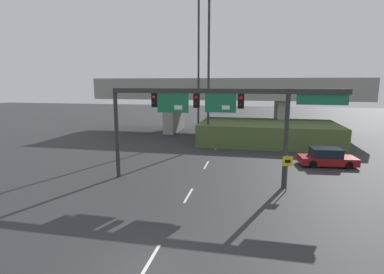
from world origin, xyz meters
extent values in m
plane|color=#2D2D30|center=(0.00, 0.00, 0.00)|extent=(160.00, 160.00, 0.00)
cube|color=silver|center=(0.00, 0.50, 0.00)|extent=(0.14, 2.40, 0.01)
cube|color=silver|center=(0.00, 7.49, 0.00)|extent=(0.14, 2.40, 0.01)
cube|color=silver|center=(0.00, 14.49, 0.00)|extent=(0.14, 2.40, 0.01)
cube|color=silver|center=(0.00, 21.48, 0.00)|extent=(0.14, 2.40, 0.01)
cube|color=silver|center=(0.00, 28.48, 0.00)|extent=(0.14, 2.40, 0.01)
cylinder|color=#2D2D30|center=(-5.77, 10.06, 3.19)|extent=(0.28, 0.28, 6.38)
cylinder|color=#2D2D30|center=(5.77, 10.06, 3.19)|extent=(0.28, 0.28, 6.38)
cube|color=#2D2D30|center=(1.79, 10.06, 6.22)|extent=(15.11, 0.32, 0.32)
cube|color=black|center=(-2.88, 10.06, 5.59)|extent=(0.40, 0.28, 0.95)
sphere|color=red|center=(-2.88, 9.88, 5.80)|extent=(0.22, 0.22, 0.22)
sphere|color=black|center=(-2.88, 9.88, 5.37)|extent=(0.22, 0.22, 0.22)
cube|color=black|center=(0.00, 10.06, 5.59)|extent=(0.40, 0.28, 0.95)
sphere|color=red|center=(0.00, 9.88, 5.80)|extent=(0.22, 0.22, 0.22)
sphere|color=black|center=(0.00, 9.88, 5.37)|extent=(0.22, 0.22, 0.22)
cube|color=black|center=(2.88, 10.06, 5.59)|extent=(0.40, 0.28, 0.95)
sphere|color=red|center=(2.88, 9.88, 5.80)|extent=(0.22, 0.22, 0.22)
sphere|color=black|center=(2.88, 9.88, 5.37)|extent=(0.22, 0.22, 0.22)
cube|color=#196B42|center=(-1.59, 9.96, 5.42)|extent=(2.14, 0.08, 1.29)
cube|color=white|center=(-1.21, 9.91, 5.13)|extent=(0.53, 0.03, 0.28)
cube|color=#196B42|center=(1.59, 9.96, 5.45)|extent=(2.01, 0.08, 1.22)
cube|color=white|center=(1.94, 9.91, 5.18)|extent=(0.50, 0.03, 0.27)
cube|color=#196B42|center=(7.73, 10.00, 5.74)|extent=(2.97, 0.07, 0.64)
cylinder|color=#4C4C4C|center=(5.87, 9.38, 1.16)|extent=(0.08, 0.08, 2.32)
cube|color=yellow|center=(5.87, 9.34, 1.97)|extent=(0.60, 0.03, 0.60)
cube|color=black|center=(5.87, 9.32, 1.97)|extent=(0.33, 0.01, 0.21)
cylinder|color=#2D2D30|center=(-1.05, 22.22, 8.16)|extent=(0.24, 0.24, 16.32)
cylinder|color=#2D2D30|center=(-3.02, 27.16, 8.47)|extent=(0.24, 0.24, 16.94)
cube|color=gray|center=(0.00, 31.34, 5.52)|extent=(34.11, 8.36, 1.77)
cube|color=gray|center=(0.00, 27.36, 6.85)|extent=(34.11, 0.40, 0.90)
cube|color=gray|center=(-7.25, 31.34, 2.32)|extent=(1.40, 6.69, 4.64)
cube|color=gray|center=(7.25, 31.34, 2.32)|extent=(1.40, 6.69, 4.64)
cube|color=#4C6033|center=(5.33, 25.06, 1.17)|extent=(15.02, 8.37, 2.35)
cube|color=maroon|center=(9.79, 16.25, 0.47)|extent=(4.59, 2.28, 0.61)
cube|color=black|center=(9.62, 16.24, 1.13)|extent=(2.45, 1.90, 0.71)
cylinder|color=black|center=(11.08, 17.21, 0.32)|extent=(0.66, 0.28, 0.64)
cylinder|color=black|center=(11.24, 15.56, 0.32)|extent=(0.66, 0.28, 0.64)
cylinder|color=black|center=(8.35, 16.95, 0.32)|extent=(0.66, 0.28, 0.64)
cylinder|color=black|center=(8.50, 15.30, 0.32)|extent=(0.66, 0.28, 0.64)
camera|label=1|loc=(3.69, -9.36, 6.74)|focal=28.00mm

